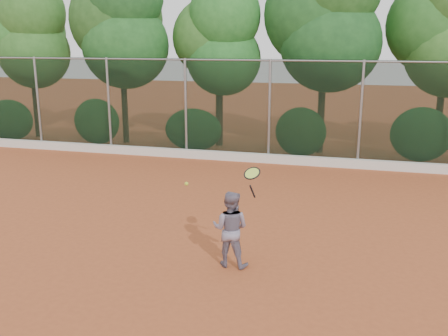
# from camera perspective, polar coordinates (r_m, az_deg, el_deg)

# --- Properties ---
(ground) EXTENTS (80.00, 80.00, 0.00)m
(ground) POSITION_cam_1_polar(r_m,az_deg,el_deg) (10.92, -1.36, -7.64)
(ground) COLOR #A14B26
(ground) RESTS_ON ground
(concrete_curb) EXTENTS (24.00, 0.20, 0.30)m
(concrete_curb) POSITION_cam_1_polar(r_m,az_deg,el_deg) (17.23, 4.98, 1.10)
(concrete_curb) COLOR silver
(concrete_curb) RESTS_ON ground
(tennis_player) EXTENTS (0.73, 0.58, 1.44)m
(tennis_player) POSITION_cam_1_polar(r_m,az_deg,el_deg) (9.26, 0.74, -6.97)
(tennis_player) COLOR slate
(tennis_player) RESTS_ON ground
(chainlink_fence) EXTENTS (24.09, 0.09, 3.50)m
(chainlink_fence) POSITION_cam_1_polar(r_m,az_deg,el_deg) (17.10, 5.21, 6.81)
(chainlink_fence) COLOR black
(chainlink_fence) RESTS_ON ground
(foliage_backdrop) EXTENTS (23.70, 3.63, 7.55)m
(foliage_backdrop) POSITION_cam_1_polar(r_m,az_deg,el_deg) (19.00, 4.76, 15.26)
(foliage_backdrop) COLOR #3E2C18
(foliage_backdrop) RESTS_ON ground
(tennis_racket) EXTENTS (0.37, 0.35, 0.58)m
(tennis_racket) POSITION_cam_1_polar(r_m,az_deg,el_deg) (8.67, 3.23, -0.85)
(tennis_racket) COLOR black
(tennis_racket) RESTS_ON ground
(tennis_ball_in_flight) EXTENTS (0.07, 0.07, 0.07)m
(tennis_ball_in_flight) POSITION_cam_1_polar(r_m,az_deg,el_deg) (9.08, -4.31, -1.81)
(tennis_ball_in_flight) COLOR #AEC62D
(tennis_ball_in_flight) RESTS_ON ground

